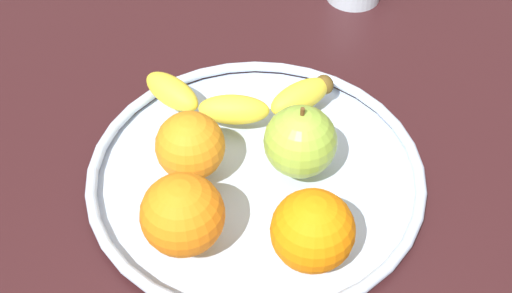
% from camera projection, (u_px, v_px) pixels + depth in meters
% --- Properties ---
extents(ground_plane, '(1.56, 1.56, 0.04)m').
position_uv_depth(ground_plane, '(256.00, 189.00, 0.71)').
color(ground_plane, black).
extents(fruit_bowl, '(0.36, 0.36, 0.02)m').
position_uv_depth(fruit_bowl, '(256.00, 172.00, 0.69)').
color(fruit_bowl, silver).
rests_on(fruit_bowl, ground_plane).
extents(banana, '(0.23, 0.11, 0.03)m').
position_uv_depth(banana, '(239.00, 99.00, 0.73)').
color(banana, yellow).
rests_on(banana, fruit_bowl).
extents(apple, '(0.08, 0.08, 0.08)m').
position_uv_depth(apple, '(300.00, 142.00, 0.66)').
color(apple, '#90B93A').
rests_on(apple, fruit_bowl).
extents(orange_back_right, '(0.07, 0.07, 0.07)m').
position_uv_depth(orange_back_right, '(190.00, 146.00, 0.66)').
color(orange_back_right, orange).
rests_on(orange_back_right, fruit_bowl).
extents(orange_front_left, '(0.08, 0.08, 0.08)m').
position_uv_depth(orange_front_left, '(183.00, 215.00, 0.59)').
color(orange_front_left, orange).
rests_on(orange_front_left, fruit_bowl).
extents(orange_center, '(0.08, 0.08, 0.08)m').
position_uv_depth(orange_center, '(313.00, 231.00, 0.58)').
color(orange_center, orange).
rests_on(orange_center, fruit_bowl).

